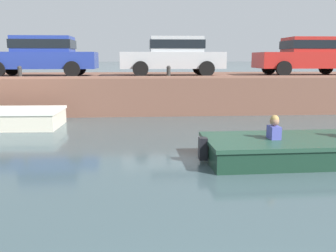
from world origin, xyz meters
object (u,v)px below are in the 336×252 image
(car_left_inner_blue, at_px, (41,54))
(car_centre_silver, at_px, (174,55))
(motorboat_passing, at_px, (325,148))
(car_right_inner_red, at_px, (309,55))
(mooring_bollard_west, at_px, (20,72))
(mooring_bollard_mid, at_px, (169,71))

(car_left_inner_blue, xyz_separation_m, car_centre_silver, (5.20, -0.00, -0.00))
(motorboat_passing, xyz_separation_m, car_right_inner_red, (3.14, 7.95, 1.97))
(car_left_inner_blue, xyz_separation_m, mooring_bollard_west, (-0.34, -1.72, -0.61))
(mooring_bollard_mid, bearing_deg, motorboat_passing, -65.96)
(motorboat_passing, height_order, mooring_bollard_mid, mooring_bollard_mid)
(mooring_bollard_mid, bearing_deg, car_centre_silver, 79.23)
(car_right_inner_red, xyz_separation_m, mooring_bollard_west, (-11.12, -1.72, -0.61))
(mooring_bollard_mid, bearing_deg, mooring_bollard_west, 180.00)
(motorboat_passing, height_order, car_right_inner_red, car_right_inner_red)
(car_centre_silver, distance_m, mooring_bollard_mid, 1.85)
(car_centre_silver, bearing_deg, mooring_bollard_west, -162.75)
(motorboat_passing, distance_m, car_left_inner_blue, 11.21)
(car_centre_silver, height_order, car_right_inner_red, same)
(car_centre_silver, xyz_separation_m, mooring_bollard_west, (-5.53, -1.72, -0.61))
(car_left_inner_blue, relative_size, car_right_inner_red, 1.06)
(motorboat_passing, bearing_deg, car_right_inner_red, 68.48)
(car_right_inner_red, bearing_deg, car_left_inner_blue, 179.99)
(motorboat_passing, xyz_separation_m, car_left_inner_blue, (-7.65, 7.96, 1.97))
(motorboat_passing, xyz_separation_m, mooring_bollard_mid, (-2.78, 6.24, 1.36))
(car_right_inner_red, distance_m, mooring_bollard_west, 11.27)
(motorboat_passing, bearing_deg, car_left_inner_blue, 133.88)
(car_left_inner_blue, distance_m, car_centre_silver, 5.20)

